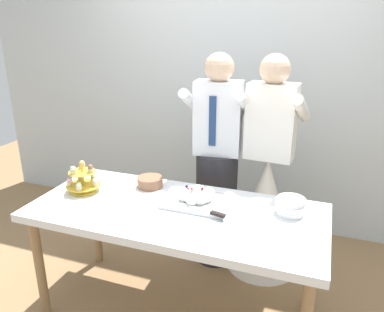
{
  "coord_description": "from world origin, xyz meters",
  "views": [
    {
      "loc": [
        0.79,
        -1.9,
        1.85
      ],
      "look_at": [
        0.05,
        0.15,
        1.07
      ],
      "focal_mm": 35.15,
      "sensor_mm": 36.0,
      "label": 1
    }
  ],
  "objects_px": {
    "cupcake_stand": "(83,180)",
    "dessert_table": "(176,220)",
    "round_cake": "(150,183)",
    "person_groom": "(217,174)",
    "plate_stack": "(290,206)",
    "person_bride": "(266,199)",
    "main_cake_tray": "(198,197)"
  },
  "relations": [
    {
      "from": "dessert_table",
      "to": "round_cake",
      "type": "distance_m",
      "value": 0.38
    },
    {
      "from": "person_groom",
      "to": "dessert_table",
      "type": "bearing_deg",
      "value": -94.89
    },
    {
      "from": "dessert_table",
      "to": "main_cake_tray",
      "type": "bearing_deg",
      "value": 47.67
    },
    {
      "from": "main_cake_tray",
      "to": "person_bride",
      "type": "height_order",
      "value": "person_bride"
    },
    {
      "from": "main_cake_tray",
      "to": "person_bride",
      "type": "relative_size",
      "value": 0.26
    },
    {
      "from": "person_bride",
      "to": "cupcake_stand",
      "type": "bearing_deg",
      "value": -148.35
    },
    {
      "from": "round_cake",
      "to": "person_bride",
      "type": "bearing_deg",
      "value": 34.2
    },
    {
      "from": "cupcake_stand",
      "to": "person_bride",
      "type": "xyz_separation_m",
      "value": [
        1.12,
        0.69,
        -0.27
      ]
    },
    {
      "from": "plate_stack",
      "to": "person_bride",
      "type": "bearing_deg",
      "value": 111.88
    },
    {
      "from": "plate_stack",
      "to": "main_cake_tray",
      "type": "bearing_deg",
      "value": -173.31
    },
    {
      "from": "round_cake",
      "to": "plate_stack",
      "type": "bearing_deg",
      "value": -2.99
    },
    {
      "from": "main_cake_tray",
      "to": "cupcake_stand",
      "type": "bearing_deg",
      "value": -173.84
    },
    {
      "from": "dessert_table",
      "to": "person_groom",
      "type": "distance_m",
      "value": 0.7
    },
    {
      "from": "main_cake_tray",
      "to": "person_groom",
      "type": "relative_size",
      "value": 0.26
    },
    {
      "from": "plate_stack",
      "to": "person_bride",
      "type": "relative_size",
      "value": 0.11
    },
    {
      "from": "cupcake_stand",
      "to": "round_cake",
      "type": "relative_size",
      "value": 0.96
    },
    {
      "from": "round_cake",
      "to": "person_groom",
      "type": "bearing_deg",
      "value": 53.68
    },
    {
      "from": "cupcake_stand",
      "to": "dessert_table",
      "type": "bearing_deg",
      "value": -2.35
    },
    {
      "from": "cupcake_stand",
      "to": "plate_stack",
      "type": "bearing_deg",
      "value": 6.38
    },
    {
      "from": "plate_stack",
      "to": "person_groom",
      "type": "distance_m",
      "value": 0.79
    },
    {
      "from": "cupcake_stand",
      "to": "plate_stack",
      "type": "distance_m",
      "value": 1.35
    },
    {
      "from": "dessert_table",
      "to": "person_bride",
      "type": "relative_size",
      "value": 1.08
    },
    {
      "from": "dessert_table",
      "to": "person_bride",
      "type": "bearing_deg",
      "value": 58.41
    },
    {
      "from": "cupcake_stand",
      "to": "person_bride",
      "type": "height_order",
      "value": "person_bride"
    },
    {
      "from": "main_cake_tray",
      "to": "person_groom",
      "type": "xyz_separation_m",
      "value": [
        -0.04,
        0.58,
        -0.07
      ]
    },
    {
      "from": "dessert_table",
      "to": "round_cake",
      "type": "xyz_separation_m",
      "value": [
        -0.28,
        0.23,
        0.11
      ]
    },
    {
      "from": "cupcake_stand",
      "to": "person_groom",
      "type": "bearing_deg",
      "value": 41.93
    },
    {
      "from": "cupcake_stand",
      "to": "person_groom",
      "type": "xyz_separation_m",
      "value": [
        0.74,
        0.66,
        -0.11
      ]
    },
    {
      "from": "cupcake_stand",
      "to": "round_cake",
      "type": "xyz_separation_m",
      "value": [
        0.4,
        0.2,
        -0.04
      ]
    },
    {
      "from": "cupcake_stand",
      "to": "main_cake_tray",
      "type": "height_order",
      "value": "cupcake_stand"
    },
    {
      "from": "dessert_table",
      "to": "cupcake_stand",
      "type": "xyz_separation_m",
      "value": [
        -0.68,
        0.03,
        0.15
      ]
    },
    {
      "from": "dessert_table",
      "to": "plate_stack",
      "type": "xyz_separation_m",
      "value": [
        0.66,
        0.18,
        0.12
      ]
    }
  ]
}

